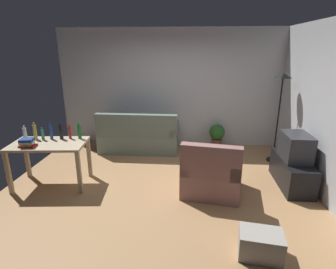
# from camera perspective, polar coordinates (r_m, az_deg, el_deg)

# --- Properties ---
(ground_plane) EXTENTS (5.20, 4.40, 0.02)m
(ground_plane) POSITION_cam_1_polar(r_m,az_deg,el_deg) (4.81, -1.72, -10.46)
(ground_plane) COLOR tan
(wall_rear) EXTENTS (5.20, 0.10, 2.70)m
(wall_rear) POSITION_cam_1_polar(r_m,az_deg,el_deg) (6.49, 0.40, 9.68)
(wall_rear) COLOR silver
(wall_rear) RESTS_ON ground_plane
(wall_right) EXTENTS (0.10, 4.40, 2.70)m
(wall_right) POSITION_cam_1_polar(r_m,az_deg,el_deg) (4.79, 30.83, 4.23)
(wall_right) COLOR silver
(wall_right) RESTS_ON ground_plane
(couch) EXTENTS (1.76, 0.84, 0.92)m
(couch) POSITION_cam_1_polar(r_m,az_deg,el_deg) (6.23, -6.09, -0.64)
(couch) COLOR slate
(couch) RESTS_ON ground_plane
(tv_stand) EXTENTS (0.44, 1.10, 0.48)m
(tv_stand) POSITION_cam_1_polar(r_m,az_deg,el_deg) (5.13, 24.53, -7.19)
(tv_stand) COLOR black
(tv_stand) RESTS_ON ground_plane
(tv) EXTENTS (0.41, 0.60, 0.44)m
(tv) POSITION_cam_1_polar(r_m,az_deg,el_deg) (4.97, 25.25, -2.36)
(tv) COLOR #2D2D33
(tv) RESTS_ON tv_stand
(torchiere_lamp) EXTENTS (0.32, 0.32, 1.81)m
(torchiere_lamp) POSITION_cam_1_polar(r_m,az_deg,el_deg) (5.78, 22.64, 7.96)
(torchiere_lamp) COLOR black
(torchiere_lamp) RESTS_ON ground_plane
(desk) EXTENTS (1.27, 0.82, 0.76)m
(desk) POSITION_cam_1_polar(r_m,az_deg,el_deg) (4.96, -23.66, -2.81)
(desk) COLOR #C6B28E
(desk) RESTS_ON ground_plane
(potted_plant) EXTENTS (0.36, 0.36, 0.57)m
(potted_plant) POSITION_cam_1_polar(r_m,az_deg,el_deg) (6.44, 10.21, 0.00)
(potted_plant) COLOR brown
(potted_plant) RESTS_ON ground_plane
(armchair) EXTENTS (1.02, 0.97, 0.92)m
(armchair) POSITION_cam_1_polar(r_m,az_deg,el_deg) (4.46, 9.06, -8.32)
(armchair) COLOR #996B66
(armchair) RESTS_ON ground_plane
(storage_box) EXTENTS (0.52, 0.40, 0.30)m
(storage_box) POSITION_cam_1_polar(r_m,az_deg,el_deg) (3.47, 18.84, -20.93)
(storage_box) COLOR #A8A399
(storage_box) RESTS_ON ground_plane
(bottle_clear) EXTENTS (0.06, 0.06, 0.25)m
(bottle_clear) POSITION_cam_1_polar(r_m,az_deg,el_deg) (5.23, -27.82, 0.17)
(bottle_clear) COLOR silver
(bottle_clear) RESTS_ON desk
(bottle_squat) EXTENTS (0.06, 0.06, 0.30)m
(bottle_squat) POSITION_cam_1_polar(r_m,az_deg,el_deg) (5.17, -26.13, 0.51)
(bottle_squat) COLOR #BCB24C
(bottle_squat) RESTS_ON desk
(bottle_tall) EXTENTS (0.05, 0.05, 0.22)m
(bottle_tall) POSITION_cam_1_polar(r_m,az_deg,el_deg) (5.09, -24.79, 0.01)
(bottle_tall) COLOR teal
(bottle_tall) RESTS_ON desk
(bottle_blue) EXTENTS (0.05, 0.05, 0.28)m
(bottle_blue) POSITION_cam_1_polar(r_m,az_deg,el_deg) (5.06, -23.32, 0.46)
(bottle_blue) COLOR #2347A3
(bottle_blue) RESTS_ON desk
(bottle_dark) EXTENTS (0.06, 0.06, 0.28)m
(bottle_dark) POSITION_cam_1_polar(r_m,az_deg,el_deg) (5.00, -21.52, 0.48)
(bottle_dark) COLOR black
(bottle_dark) RESTS_ON desk
(bottle_red) EXTENTS (0.05, 0.05, 0.25)m
(bottle_red) POSITION_cam_1_polar(r_m,az_deg,el_deg) (4.98, -19.91, 0.44)
(bottle_red) COLOR #AD2323
(bottle_red) RESTS_ON desk
(bottle_green) EXTENTS (0.06, 0.06, 0.29)m
(bottle_green) POSITION_cam_1_polar(r_m,az_deg,el_deg) (4.92, -18.09, 0.64)
(bottle_green) COLOR #1E722D
(bottle_green) RESTS_ON desk
(book_stack) EXTENTS (0.25, 0.20, 0.13)m
(book_stack) POSITION_cam_1_polar(r_m,az_deg,el_deg) (4.85, -27.44, -1.57)
(book_stack) COLOR maroon
(book_stack) RESTS_ON desk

